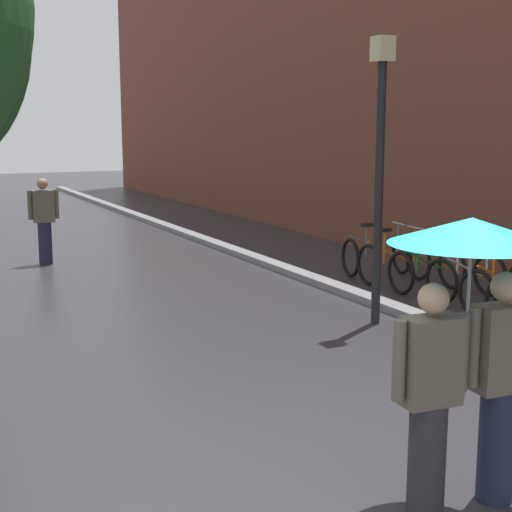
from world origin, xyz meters
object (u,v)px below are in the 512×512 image
parked_bicycle_1 (502,288)px  parked_bicycle_2 (466,276)px  parked_bicycle_4 (394,261)px  couple_under_umbrella (468,318)px  street_lamp_post (380,158)px  pedestrian_walking_midground (44,221)px  parked_bicycle_3 (427,269)px  parked_bicycle_5 (376,255)px

parked_bicycle_1 → parked_bicycle_2: size_ratio=1.03×
parked_bicycle_4 → couple_under_umbrella: 7.80m
street_lamp_post → pedestrian_walking_midground: street_lamp_post is taller
parked_bicycle_1 → parked_bicycle_4: bearing=92.2°
parked_bicycle_1 → couple_under_umbrella: size_ratio=0.55×
parked_bicycle_3 → parked_bicycle_4: bearing=93.0°
parked_bicycle_5 → street_lamp_post: (-1.94, -2.74, 1.88)m
parked_bicycle_1 → parked_bicycle_3: size_ratio=1.05×
parked_bicycle_2 → parked_bicycle_5: 2.22m
parked_bicycle_1 → parked_bicycle_3: bearing=91.8°
parked_bicycle_2 → street_lamp_post: bearing=-165.7°
street_lamp_post → pedestrian_walking_midground: 7.39m
couple_under_umbrella → pedestrian_walking_midground: size_ratio=1.23×
parked_bicycle_3 → parked_bicycle_5: 1.47m
parked_bicycle_4 → street_lamp_post: street_lamp_post is taller
parked_bicycle_3 → couple_under_umbrella: size_ratio=0.53×
parked_bicycle_2 → street_lamp_post: 2.84m
parked_bicycle_1 → parked_bicycle_5: same height
parked_bicycle_1 → pedestrian_walking_midground: pedestrian_walking_midground is taller
parked_bicycle_3 → street_lamp_post: size_ratio=0.29×
parked_bicycle_2 → pedestrian_walking_midground: size_ratio=0.67×
couple_under_umbrella → parked_bicycle_2: bearing=48.0°
parked_bicycle_2 → parked_bicycle_4: same height
pedestrian_walking_midground → parked_bicycle_1: bearing=-53.0°
parked_bicycle_4 → pedestrian_walking_midground: 6.74m
parked_bicycle_5 → street_lamp_post: size_ratio=0.31×
couple_under_umbrella → street_lamp_post: (2.36, 4.39, 0.88)m
parked_bicycle_3 → parked_bicycle_1: bearing=-88.2°
street_lamp_post → parked_bicycle_1: bearing=-10.0°
street_lamp_post → parked_bicycle_3: bearing=33.8°
parked_bicycle_1 → street_lamp_post: (-1.95, 0.34, 1.88)m
parked_bicycle_2 → couple_under_umbrella: size_ratio=0.54×
parked_bicycle_4 → street_lamp_post: 3.37m
parked_bicycle_3 → parked_bicycle_4: (-0.04, 0.83, 0.00)m
parked_bicycle_4 → parked_bicycle_3: bearing=-87.0°
couple_under_umbrella → street_lamp_post: bearing=61.7°
parked_bicycle_2 → parked_bicycle_1: bearing=-97.7°
parked_bicycle_2 → parked_bicycle_5: size_ratio=0.96×
couple_under_umbrella → parked_bicycle_3: bearing=53.1°
street_lamp_post → parked_bicycle_4: bearing=48.6°
parked_bicycle_3 → pedestrian_walking_midground: bearing=134.3°
pedestrian_walking_midground → parked_bicycle_2: bearing=-48.5°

